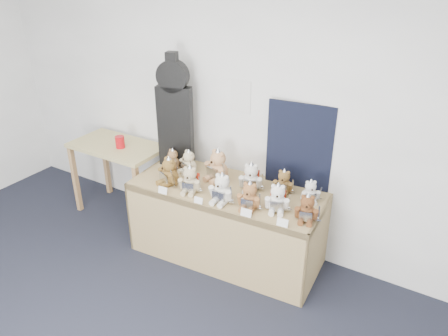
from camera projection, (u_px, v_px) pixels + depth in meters
The scene contains 22 objects.
room_shell at pixel (240, 96), 4.02m from camera, with size 6.00×6.00×6.00m.
display_table at pixel (224, 207), 4.02m from camera, with size 1.84×0.87×0.75m.
side_table at pixel (118, 156), 4.73m from camera, with size 1.01×0.56×0.84m.
guitar_case at pixel (175, 112), 4.21m from camera, with size 0.36×0.20×1.13m.
navy_board at pixel (299, 146), 3.87m from camera, with size 0.60×0.02×0.80m, color black.
red_cup at pixel (120, 142), 4.58m from camera, with size 0.10×0.10×0.13m, color #B50C13.
teddy_front_far_left at pixel (169, 172), 4.03m from camera, with size 0.24×0.23×0.30m.
teddy_front_left at pixel (190, 181), 3.90m from camera, with size 0.24×0.22×0.28m.
teddy_front_centre at pixel (222, 189), 3.74m from camera, with size 0.25×0.20×0.30m.
teddy_front_right at pixel (249, 197), 3.65m from camera, with size 0.23×0.20×0.28m.
teddy_front_far_right at pixel (277, 199), 3.61m from camera, with size 0.24×0.22×0.28m.
teddy_front_end at pixel (307, 209), 3.48m from camera, with size 0.22×0.20×0.27m.
teddy_back_left at pixel (188, 163), 4.25m from camera, with size 0.21×0.20×0.26m.
teddy_back_centre_left at pixel (217, 167), 4.10m from camera, with size 0.28×0.26×0.34m.
teddy_back_centre_right at pixel (251, 178), 3.93m from camera, with size 0.25×0.23×0.30m.
teddy_back_right at pixel (284, 183), 3.89m from camera, with size 0.21×0.18×0.25m.
teddy_back_end at pixel (310, 192), 3.76m from camera, with size 0.19×0.19×0.23m.
teddy_back_far_left at pixel (173, 160), 4.33m from camera, with size 0.19×0.17×0.23m.
entry_card_a at pixel (163, 190), 3.90m from camera, with size 0.09×0.00×0.07m, color silver.
entry_card_b at pixel (198, 200), 3.75m from camera, with size 0.08×0.00×0.06m, color silver.
entry_card_c at pixel (246, 213), 3.56m from camera, with size 0.10×0.00×0.07m, color silver.
entry_card_d at pixel (282, 223), 3.44m from camera, with size 0.09×0.00×0.07m, color silver.
Camera 1 is at (1.90, -0.91, 2.71)m, focal length 35.00 mm.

